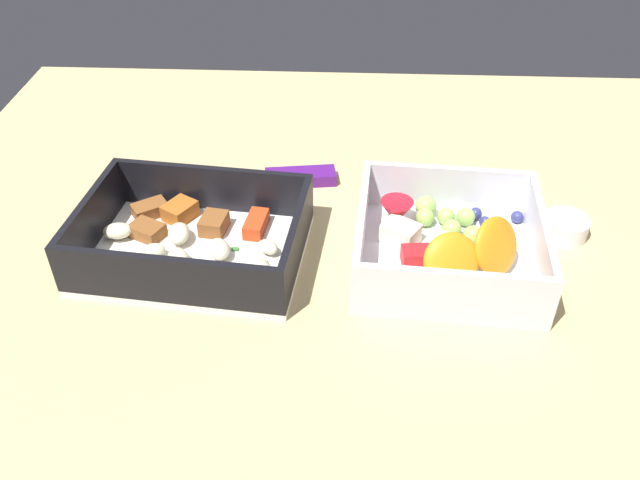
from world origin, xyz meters
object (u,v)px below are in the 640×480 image
(candy_bar, at_px, (301,177))
(paper_cup_liner, at_px, (565,227))
(pasta_container, at_px, (191,241))
(fruit_bowl, at_px, (447,243))

(candy_bar, xyz_separation_m, paper_cup_liner, (0.24, -0.08, 0.00))
(pasta_container, bearing_deg, candy_bar, 60.29)
(pasta_container, xyz_separation_m, fruit_bowl, (0.22, 0.00, 0.00))
(candy_bar, bearing_deg, pasta_container, -125.65)
(pasta_container, relative_size, paper_cup_liner, 4.93)
(fruit_bowl, height_order, candy_bar, fruit_bowl)
(pasta_container, xyz_separation_m, candy_bar, (0.09, 0.12, -0.01))
(pasta_container, distance_m, fruit_bowl, 0.22)
(pasta_container, bearing_deg, fruit_bowl, 7.19)
(fruit_bowl, bearing_deg, pasta_container, -178.76)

